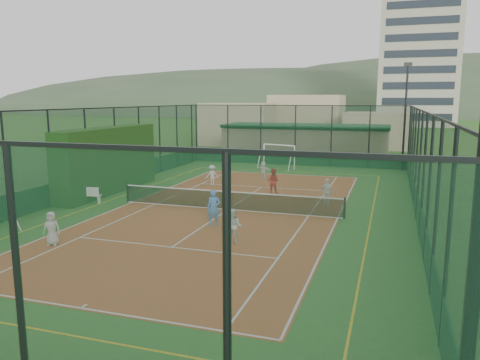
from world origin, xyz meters
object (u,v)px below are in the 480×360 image
at_px(child_near_mid, 214,208).
at_px(coach, 273,181).
at_px(floodlight_se, 478,240).
at_px(apartment_tower, 419,51).
at_px(clubhouse, 305,141).
at_px(child_far_right, 327,192).
at_px(child_near_left, 52,228).
at_px(white_bench, 86,195).
at_px(child_far_back, 263,170).
at_px(futsal_goal_far, 279,157).
at_px(floodlight_ne, 405,117).
at_px(child_far_left, 212,175).
at_px(child_near_right, 233,227).

bearing_deg(child_near_mid, coach, 64.83).
xyz_separation_m(floodlight_se, apartment_tower, (3.40, 98.60, 10.88)).
height_order(clubhouse, child_far_right, clubhouse).
distance_m(clubhouse, child_far_right, 20.00).
relative_size(clubhouse, child_near_left, 11.66).
bearing_deg(white_bench, child_far_back, 42.04).
xyz_separation_m(clubhouse, child_near_mid, (0.40, -25.02, -0.76)).
height_order(clubhouse, futsal_goal_far, clubhouse).
bearing_deg(white_bench, coach, 16.71).
distance_m(apartment_tower, coach, 79.49).
distance_m(floodlight_ne, coach, 14.54).
relative_size(apartment_tower, child_near_left, 23.02).
relative_size(floodlight_ne, clubhouse, 0.54).
distance_m(clubhouse, child_near_mid, 25.04).
bearing_deg(child_near_left, child_near_mid, 21.54).
xyz_separation_m(floodlight_se, child_far_left, (-11.80, 22.59, -3.45)).
bearing_deg(clubhouse, futsal_goal_far, -96.84).
bearing_deg(child_far_right, floodlight_se, 129.80).
bearing_deg(child_far_back, child_far_left, 76.71).
distance_m(white_bench, child_far_left, 8.29).
bearing_deg(child_near_left, white_bench, 95.34).
height_order(apartment_tower, white_bench, apartment_tower).
bearing_deg(floodlight_ne, coach, -121.55).
height_order(apartment_tower, child_near_mid, apartment_tower).
height_order(futsal_goal_far, child_far_right, futsal_goal_far).
height_order(white_bench, child_near_right, child_near_right).
relative_size(child_far_right, coach, 0.94).
relative_size(futsal_goal_far, child_far_back, 2.44).
height_order(floodlight_ne, clubhouse, floodlight_ne).
bearing_deg(child_near_left, floodlight_ne, 40.41).
distance_m(floodlight_se, clubhouse, 39.63).
relative_size(futsal_goal_far, child_near_left, 2.24).
relative_size(floodlight_se, child_far_right, 5.82).
bearing_deg(coach, floodlight_ne, -120.96).
xyz_separation_m(apartment_tower, futsal_goal_far, (-12.86, -67.21, -14.06)).
bearing_deg(child_near_left, clubhouse, 60.24).
relative_size(clubhouse, coach, 10.06).
bearing_deg(floodlight_ne, child_far_right, -105.78).
height_order(floodlight_se, coach, floodlight_se).
bearing_deg(floodlight_se, white_bench, 136.26).
distance_m(futsal_goal_far, child_near_right, 20.28).
distance_m(floodlight_ne, child_far_back, 12.16).
xyz_separation_m(floodlight_ne, clubhouse, (-8.60, 5.40, -2.55)).
xyz_separation_m(floodlight_ne, child_far_right, (-3.97, -14.04, -3.41)).
bearing_deg(futsal_goal_far, clubhouse, 99.71).
relative_size(white_bench, child_near_right, 1.20).
xyz_separation_m(white_bench, child_far_back, (7.02, 10.62, 0.14)).
height_order(futsal_goal_far, child_far_back, futsal_goal_far).
bearing_deg(floodlight_ne, white_bench, -133.13).
bearing_deg(child_far_back, clubhouse, -73.93).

